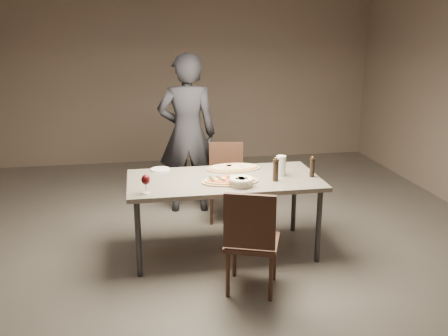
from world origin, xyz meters
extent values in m
plane|color=#5C5650|center=(0.00, 0.00, 0.00)|extent=(7.00, 7.00, 0.00)
plane|color=gray|center=(0.00, 3.50, 1.40)|extent=(6.00, 0.00, 6.00)
cube|color=slate|center=(0.00, 0.00, 0.73)|extent=(1.80, 0.90, 0.04)
cylinder|color=#333335|center=(-0.82, -0.37, 0.35)|extent=(0.05, 0.05, 0.71)
cylinder|color=#333335|center=(0.82, -0.37, 0.35)|extent=(0.05, 0.05, 0.71)
cylinder|color=#333335|center=(-0.82, 0.37, 0.35)|extent=(0.05, 0.05, 0.71)
cylinder|color=#333335|center=(0.82, 0.37, 0.35)|extent=(0.05, 0.05, 0.71)
ellipsoid|color=white|center=(-0.09, -0.13, 0.79)|extent=(0.05, 0.05, 0.01)
ellipsoid|color=white|center=(0.09, -0.19, 0.79)|extent=(0.05, 0.05, 0.01)
ellipsoid|color=white|center=(0.07, -0.06, 0.79)|extent=(0.05, 0.05, 0.01)
ellipsoid|color=white|center=(-0.02, -0.11, 0.79)|extent=(0.05, 0.05, 0.01)
cube|color=#203014|center=(-0.14, -0.12, 0.79)|extent=(0.03, 0.15, 0.01)
cube|color=#203014|center=(-0.05, -0.13, 0.79)|extent=(0.07, 0.15, 0.01)
cube|color=#203014|center=(0.03, -0.15, 0.79)|extent=(0.04, 0.15, 0.01)
cube|color=#203014|center=(0.12, -0.12, 0.79)|extent=(0.03, 0.15, 0.01)
cube|color=#203014|center=(0.20, -0.12, 0.79)|extent=(0.04, 0.15, 0.01)
cylinder|color=tan|center=(0.01, 0.29, 0.79)|extent=(0.06, 0.06, 0.00)
cylinder|color=tan|center=(0.06, 0.23, 0.79)|extent=(0.06, 0.06, 0.00)
cylinder|color=tan|center=(0.22, 0.25, 0.79)|extent=(0.06, 0.06, 0.00)
cylinder|color=tan|center=(0.12, 0.35, 0.79)|extent=(0.06, 0.06, 0.00)
cylinder|color=tan|center=(0.10, 0.30, 0.79)|extent=(0.06, 0.06, 0.00)
cylinder|color=tan|center=(0.10, 0.30, 0.79)|extent=(0.06, 0.06, 0.00)
cylinder|color=beige|center=(0.11, -0.26, 0.79)|extent=(0.19, 0.19, 0.07)
torus|color=beige|center=(0.11, -0.26, 0.81)|extent=(0.22, 0.22, 0.03)
cube|color=#A77044|center=(0.14, -0.26, 0.80)|extent=(0.07, 0.06, 0.04)
cube|color=#A77044|center=(0.11, -0.24, 0.80)|extent=(0.06, 0.07, 0.04)
cube|color=#A77044|center=(0.09, -0.26, 0.80)|extent=(0.07, 0.06, 0.04)
cube|color=#A77044|center=(0.11, -0.29, 0.80)|extent=(0.06, 0.07, 0.04)
cylinder|color=white|center=(-0.05, 0.29, 0.76)|extent=(0.13, 0.13, 0.01)
cylinder|color=#B79D43|center=(-0.05, 0.29, 0.76)|extent=(0.09, 0.09, 0.00)
cylinder|color=black|center=(0.45, -0.17, 0.84)|extent=(0.05, 0.05, 0.19)
cylinder|color=black|center=(0.45, -0.17, 0.95)|extent=(0.06, 0.06, 0.02)
sphere|color=gold|center=(0.45, -0.17, 0.97)|extent=(0.02, 0.02, 0.02)
cylinder|color=black|center=(0.83, -0.10, 0.83)|extent=(0.05, 0.05, 0.16)
cylinder|color=black|center=(0.83, -0.10, 0.92)|extent=(0.05, 0.05, 0.02)
sphere|color=gold|center=(0.83, -0.10, 0.94)|extent=(0.02, 0.02, 0.02)
cylinder|color=silver|center=(0.55, 0.00, 0.85)|extent=(0.09, 0.09, 0.19)
cylinder|color=silver|center=(-0.73, -0.32, 0.75)|extent=(0.06, 0.06, 0.01)
cylinder|color=silver|center=(-0.73, -0.32, 0.80)|extent=(0.01, 0.01, 0.08)
ellipsoid|color=#44090C|center=(-0.73, -0.32, 0.87)|extent=(0.08, 0.08, 0.09)
cylinder|color=white|center=(-0.58, 0.38, 0.76)|extent=(0.19, 0.19, 0.01)
cube|color=#3E251A|center=(0.11, -0.74, 0.42)|extent=(0.55, 0.55, 0.04)
cylinder|color=#3E251A|center=(-0.12, -0.84, 0.20)|extent=(0.03, 0.03, 0.40)
cylinder|color=#3E251A|center=(0.21, -0.96, 0.20)|extent=(0.03, 0.03, 0.40)
cylinder|color=#3E251A|center=(0.00, -0.51, 0.20)|extent=(0.03, 0.03, 0.40)
cylinder|color=#3E251A|center=(0.33, -0.63, 0.20)|extent=(0.03, 0.03, 0.40)
cube|color=#3E251A|center=(0.04, -0.92, 0.68)|extent=(0.40, 0.18, 0.45)
cube|color=#3E251A|center=(0.17, 0.83, 0.40)|extent=(0.47, 0.47, 0.04)
cylinder|color=#3E251A|center=(0.36, 0.96, 0.19)|extent=(0.03, 0.03, 0.38)
cylinder|color=#3E251A|center=(0.03, 1.02, 0.19)|extent=(0.03, 0.03, 0.38)
cylinder|color=#3E251A|center=(0.31, 0.64, 0.19)|extent=(0.03, 0.03, 0.38)
cylinder|color=#3E251A|center=(-0.02, 0.69, 0.19)|extent=(0.03, 0.03, 0.38)
cube|color=#3E251A|center=(0.20, 1.01, 0.64)|extent=(0.39, 0.10, 0.42)
imported|color=black|center=(-0.22, 1.21, 0.92)|extent=(0.70, 0.49, 1.85)
camera|label=1|loc=(-0.78, -4.41, 2.14)|focal=40.00mm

